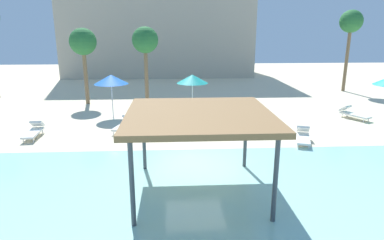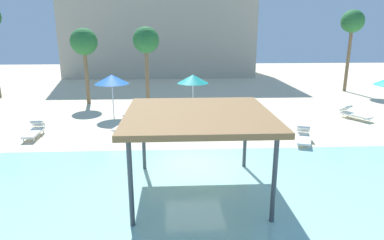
% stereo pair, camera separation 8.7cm
% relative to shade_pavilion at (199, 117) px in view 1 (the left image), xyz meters
% --- Properties ---
extents(ground_plane, '(80.00, 80.00, 0.00)m').
position_rel_shade_pavilion_xyz_m(ground_plane, '(0.03, 2.54, -2.64)').
color(ground_plane, beige).
extents(lagoon_water, '(44.00, 13.50, 0.04)m').
position_rel_shade_pavilion_xyz_m(lagoon_water, '(0.03, -2.71, -2.62)').
color(lagoon_water, '#99D1C6').
rests_on(lagoon_water, ground).
extents(shade_pavilion, '(4.67, 4.67, 2.80)m').
position_rel_shade_pavilion_xyz_m(shade_pavilion, '(0.00, 0.00, 0.00)').
color(shade_pavilion, '#42474C').
rests_on(shade_pavilion, ground).
extents(beach_umbrella_blue_0, '(2.07, 2.07, 2.67)m').
position_rel_shade_pavilion_xyz_m(beach_umbrella_blue_0, '(-4.62, 10.26, -0.26)').
color(beach_umbrella_blue_0, silver).
rests_on(beach_umbrella_blue_0, ground).
extents(beach_umbrella_teal_3, '(1.93, 1.93, 2.65)m').
position_rel_shade_pavilion_xyz_m(beach_umbrella_teal_3, '(0.36, 10.13, -0.26)').
color(beach_umbrella_teal_3, silver).
rests_on(beach_umbrella_teal_3, ground).
extents(lounge_chair_0, '(1.12, 1.99, 0.74)m').
position_rel_shade_pavilion_xyz_m(lounge_chair_0, '(-3.50, 7.39, -2.31)').
color(lounge_chair_0, white).
rests_on(lounge_chair_0, ground).
extents(lounge_chair_1, '(0.71, 1.93, 0.74)m').
position_rel_shade_pavilion_xyz_m(lounge_chair_1, '(-8.00, 6.44, -2.31)').
color(lounge_chair_1, white).
rests_on(lounge_chair_1, ground).
extents(lounge_chair_2, '(1.40, 1.96, 0.74)m').
position_rel_shade_pavilion_xyz_m(lounge_chair_2, '(10.23, 9.05, -2.31)').
color(lounge_chair_2, white).
rests_on(lounge_chair_2, ground).
extents(lounge_chair_3, '(1.18, 1.99, 0.74)m').
position_rel_shade_pavilion_xyz_m(lounge_chair_3, '(5.45, 4.77, -2.31)').
color(lounge_chair_3, white).
rests_on(lounge_chair_3, ground).
extents(palm_tree_0, '(1.90, 1.90, 6.91)m').
position_rel_shade_pavilion_xyz_m(palm_tree_0, '(14.27, 18.27, 3.13)').
color(palm_tree_0, brown).
rests_on(palm_tree_0, ground).
extents(palm_tree_2, '(1.90, 1.90, 5.53)m').
position_rel_shade_pavilion_xyz_m(palm_tree_2, '(-2.80, 14.54, 1.83)').
color(palm_tree_2, brown).
rests_on(palm_tree_2, ground).
extents(palm_tree_3, '(1.90, 1.90, 5.44)m').
position_rel_shade_pavilion_xyz_m(palm_tree_3, '(-7.16, 14.29, 1.74)').
color(palm_tree_3, brown).
rests_on(palm_tree_3, ground).
extents(hotel_block_0, '(21.31, 11.33, 14.40)m').
position_rel_shade_pavilion_xyz_m(hotel_block_0, '(-2.44, 32.22, 4.56)').
color(hotel_block_0, '#B2A893').
rests_on(hotel_block_0, ground).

